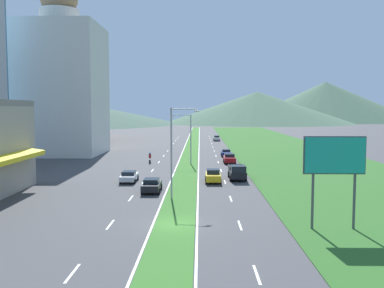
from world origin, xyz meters
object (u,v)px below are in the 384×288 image
Objects in this scene: car_5 at (229,158)px; pickup_truck_0 at (237,172)px; car_4 at (213,176)px; car_0 at (226,153)px; car_2 at (152,185)px; street_lamp_mid at (188,135)px; billboard_roadside at (335,160)px; street_lamp_near at (174,147)px; motorcycle_rider at (150,159)px; car_1 at (129,176)px; car_3 at (217,138)px.

pickup_truck_0 is at bearing -0.50° from car_5.
car_5 is at bearing 170.01° from car_4.
car_0 is 0.90× the size of car_2.
street_lamp_mid is 39.60m from billboard_roadside.
motorcycle_rider is at bearing 101.56° from street_lamp_near.
motorcycle_rider is at bearing 115.07° from billboard_roadside.
car_5 is at bearing -89.56° from motorcycle_rider.
motorcycle_rider is (-6.50, 1.81, -4.11)m from street_lamp_mid.
motorcycle_rider is (-13.50, -10.37, 0.04)m from car_0.
billboard_roadside reaches higher than car_0.
pickup_truck_0 is (-0.15, -16.87, 0.18)m from car_5.
street_lamp_mid is 23.91m from car_2.
street_lamp_near is 14.81m from pickup_truck_0.
car_2 is (-2.75, 3.72, -4.55)m from street_lamp_near.
billboard_roadside reaches higher than car_1.
car_5 is at bearing 179.50° from pickup_truck_0.
pickup_truck_0 is at bearing -81.56° from car_1.
billboard_roadside reaches higher than car_4.
car_2 reaches higher than car_0.
street_lamp_near is 2.08× the size of car_5.
car_2 is 25.33m from motorcycle_rider.
car_2 is at bearing -22.17° from car_5.
car_4 is at bearing -78.15° from street_lamp_mid.
street_lamp_mid is 1.88× the size of car_1.
motorcycle_rider is at bearing -89.56° from car_5.
car_1 is 0.97× the size of car_3.
car_5 is (10.28, 25.23, 0.04)m from car_2.
street_lamp_near reaches higher than billboard_roadside.
car_3 reaches higher than car_0.
motorcycle_rider is (-13.44, -0.10, -0.06)m from car_5.
pickup_truck_0 reaches higher than car_4.
car_0 is (7.60, 39.22, -4.61)m from street_lamp_near.
street_lamp_mid is at bearing -29.90° from car_0.
car_1 is (-6.31, 10.05, -4.60)m from street_lamp_near.
car_0 is 32.31m from car_1.
street_lamp_near is at bearing -31.44° from pickup_truck_0.
street_lamp_near reaches higher than pickup_truck_0.
street_lamp_near is at bearing -5.27° from car_3.
billboard_roadside is at bearing -133.22° from car_2.
car_4 is at bearing -6.66° from car_0.
billboard_roadside is 43.90m from motorcycle_rider.
car_3 is 2.24× the size of motorcycle_rider.
billboard_roadside is at bearing 5.71° from car_0.
pickup_truck_0 reaches higher than car_5.
street_lamp_mid is at bearing 107.63° from billboard_roadside.
car_4 is (6.93, 6.24, 0.05)m from car_2.
pickup_truck_0 reaches higher than car_3.
car_5 is (3.35, 18.99, -0.01)m from car_4.
pickup_truck_0 is (-5.21, 22.79, -4.30)m from billboard_roadside.
street_lamp_near reaches higher than car_2.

